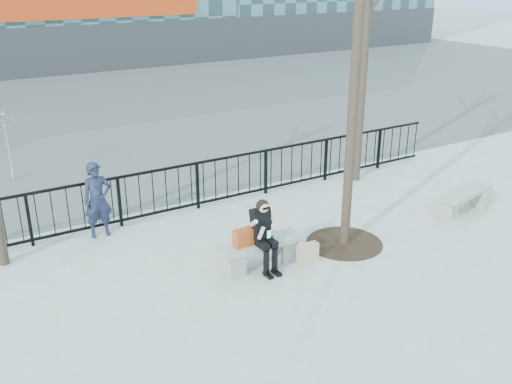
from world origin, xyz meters
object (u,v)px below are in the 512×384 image
bench_main (260,251)px  standing_man (98,200)px  seated_woman (265,236)px  bench_second (465,198)px

bench_main → standing_man: (-2.11, 2.75, 0.48)m
bench_main → seated_woman: 0.40m
bench_main → bench_second: bearing=-2.2°
bench_second → seated_woman: 5.27m
bench_main → seated_woman: bearing=-90.0°
bench_second → bench_main: bearing=165.4°
bench_second → standing_man: bearing=145.7°
bench_second → standing_man: 7.95m
bench_second → seated_woman: seated_woman is taller
bench_second → seated_woman: bearing=167.1°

